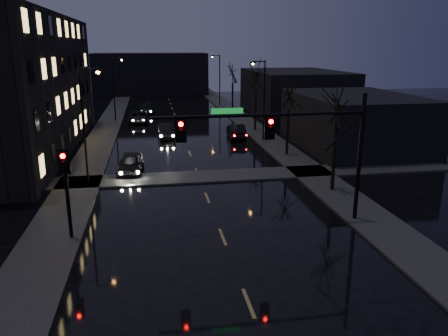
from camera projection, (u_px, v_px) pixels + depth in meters
name	position (u px, v px, depth m)	size (l,w,h in m)	color
sidewalk_left	(102.00, 136.00, 46.37)	(3.00, 140.00, 0.12)	#2D2D2B
sidewalk_right	(258.00, 131.00, 49.09)	(3.00, 140.00, 0.12)	#2D2D2B
sidewalk_cross	(199.00, 177.00, 32.06)	(40.00, 3.00, 0.12)	#2D2D2B
commercial_right_near	(354.00, 121.00, 41.01)	(10.00, 14.00, 5.00)	black
commercial_right_far	(295.00, 92.00, 62.00)	(12.00, 18.00, 6.00)	black
far_block	(151.00, 74.00, 87.02)	(22.00, 10.00, 8.00)	black
signal_mast	(293.00, 136.00, 22.36)	(11.11, 0.41, 7.00)	black
signal_pole_left	(66.00, 182.00, 21.04)	(0.35, 0.41, 4.53)	black
tree_near	(338.00, 97.00, 27.47)	(3.52, 3.52, 8.08)	black
tree_mid_a	(289.00, 89.00, 37.07)	(3.30, 3.30, 7.58)	black
tree_mid_b	(256.00, 72.00, 48.26)	(3.74, 3.74, 8.59)	black
tree_far	(233.00, 70.00, 61.70)	(3.43, 3.43, 7.88)	black
streetlight_l_near	(86.00, 117.00, 29.10)	(1.53, 0.28, 8.00)	black
streetlight_l_far	(115.00, 84.00, 54.74)	(1.53, 0.28, 8.00)	black
streetlight_r_mid	(262.00, 94.00, 42.92)	(1.53, 0.28, 8.00)	black
streetlight_r_far	(218.00, 76.00, 69.51)	(1.53, 0.28, 8.00)	black
oncoming_car_a	(130.00, 163.00, 33.04)	(1.78, 4.43, 1.51)	black
oncoming_car_b	(166.00, 131.00, 45.71)	(1.57, 4.49, 1.48)	black
oncoming_car_c	(138.00, 117.00, 54.78)	(2.33, 5.05, 1.40)	black
oncoming_car_d	(146.00, 109.00, 61.95)	(2.05, 5.03, 1.46)	black
lead_car	(236.00, 131.00, 45.64)	(1.59, 4.56, 1.50)	black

